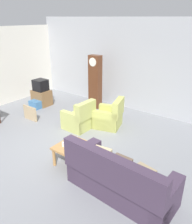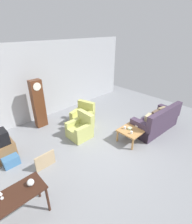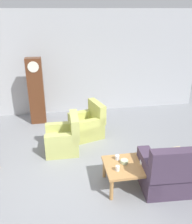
% 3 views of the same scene
% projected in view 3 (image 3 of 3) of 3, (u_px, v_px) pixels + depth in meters
% --- Properties ---
extents(ground_plane, '(10.40, 10.40, 0.00)m').
position_uv_depth(ground_plane, '(88.00, 178.00, 4.93)').
color(ground_plane, gray).
extents(garage_door_wall, '(8.40, 0.16, 3.20)m').
position_uv_depth(garage_door_wall, '(71.00, 63.00, 7.54)').
color(garage_door_wall, '#ADAFB5').
rests_on(garage_door_wall, ground_plane).
extents(armchair_olive_near, '(0.80, 0.77, 0.92)m').
position_uv_depth(armchair_olive_near, '(64.00, 139.00, 5.76)').
color(armchair_olive_near, '#B7BC66').
rests_on(armchair_olive_near, ground_plane).
extents(armchair_olive_far, '(0.97, 0.95, 0.92)m').
position_uv_depth(armchair_olive_far, '(88.00, 125.00, 6.46)').
color(armchair_olive_far, '#BBBE5F').
rests_on(armchair_olive_far, ground_plane).
extents(coffee_table_wood, '(0.96, 0.76, 0.48)m').
position_uv_depth(coffee_table_wood, '(130.00, 168.00, 4.57)').
color(coffee_table_wood, '#B27F47').
rests_on(coffee_table_wood, ground_plane).
extents(grandfather_clock, '(0.44, 0.30, 1.95)m').
position_uv_depth(grandfather_clock, '(36.00, 91.00, 6.96)').
color(grandfather_clock, '#562D19').
rests_on(grandfather_clock, ground_plane).
extents(cup_white_porcelain, '(0.08, 0.08, 0.10)m').
position_uv_depth(cup_white_porcelain, '(118.00, 168.00, 4.36)').
color(cup_white_porcelain, white).
rests_on(cup_white_porcelain, coffee_table_wood).
extents(cup_blue_rimmed, '(0.08, 0.08, 0.10)m').
position_uv_depth(cup_blue_rimmed, '(117.00, 157.00, 4.68)').
color(cup_blue_rimmed, silver).
rests_on(cup_blue_rimmed, coffee_table_wood).
extents(bowl_white_stacked, '(0.20, 0.20, 0.06)m').
position_uv_depth(bowl_white_stacked, '(145.00, 162.00, 4.57)').
color(bowl_white_stacked, white).
rests_on(bowl_white_stacked, coffee_table_wood).
extents(bowl_shallow_green, '(0.15, 0.15, 0.07)m').
position_uv_depth(bowl_shallow_green, '(124.00, 162.00, 4.58)').
color(bowl_shallow_green, '#B2C69E').
rests_on(bowl_shallow_green, coffee_table_wood).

